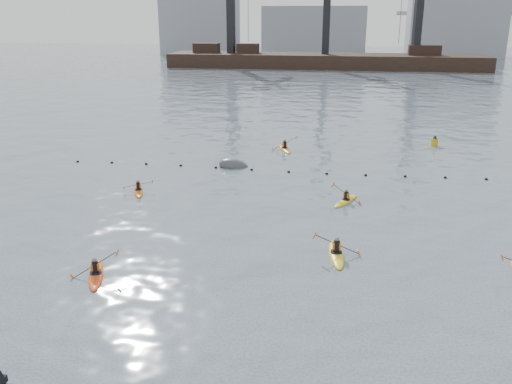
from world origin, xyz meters
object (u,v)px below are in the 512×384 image
kayaker_1 (336,253)px  kayaker_3 (346,200)px  kayaker_2 (139,190)px  mooring_buoy (234,166)px  kayaker_5 (285,149)px  kayaker_0 (96,274)px  nav_buoy (435,142)px

kayaker_1 → kayaker_3: bearing=80.5°
kayaker_2 → mooring_buoy: (5.33, 7.61, -0.10)m
kayaker_1 → kayaker_2: 16.36m
kayaker_1 → kayaker_2: (-14.05, 8.40, -0.02)m
kayaker_1 → mooring_buoy: (-8.72, 16.00, -0.11)m
kayaker_1 → kayaker_5: size_ratio=1.05×
mooring_buoy → kayaker_0: bearing=-97.4°
kayaker_1 → kayaker_3: size_ratio=1.19×
kayaker_3 → nav_buoy: size_ratio=2.62×
kayaker_2 → kayaker_5: size_ratio=0.88×
kayaker_2 → kayaker_3: bearing=-21.5°
mooring_buoy → kayaker_3: bearing=-38.9°
kayaker_0 → kayaker_2: size_ratio=1.08×
kayaker_5 → mooring_buoy: 7.28m
kayaker_0 → kayaker_5: (6.09, 26.64, 0.00)m
kayaker_5 → mooring_buoy: (-3.46, -6.40, -0.11)m
kayaker_0 → kayaker_1: bearing=-1.3°
nav_buoy → kayaker_1: bearing=-108.2°
mooring_buoy → kayaker_1: bearing=-61.4°
kayaker_0 → nav_buoy: bearing=35.0°
kayaker_2 → mooring_buoy: kayaker_2 is taller
kayaker_1 → nav_buoy: size_ratio=3.11×
kayaker_0 → nav_buoy: size_ratio=2.85×
kayaker_5 → nav_buoy: (13.88, 3.86, 0.25)m
kayaker_1 → kayaker_5: bearing=96.7°
kayaker_1 → kayaker_5: kayaker_1 is taller
kayaker_3 → kayaker_2: bearing=-153.4°
nav_buoy → kayaker_0: bearing=-123.2°
kayaker_0 → kayaker_1: size_ratio=0.92×
mooring_buoy → nav_buoy: bearing=30.6°
kayaker_1 → kayaker_0: bearing=-166.0°
kayaker_2 → kayaker_5: 16.54m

